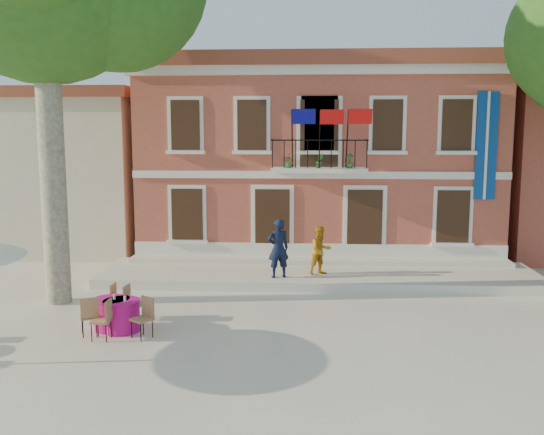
{
  "coord_description": "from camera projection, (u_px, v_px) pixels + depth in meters",
  "views": [
    {
      "loc": [
        1.64,
        -14.88,
        4.8
      ],
      "look_at": [
        0.54,
        3.5,
        2.16
      ],
      "focal_mm": 40.0,
      "sensor_mm": 36.0,
      "label": 1
    }
  ],
  "objects": [
    {
      "name": "cafe_table_0",
      "position": [
        122.0,
        314.0,
        14.57
      ],
      "size": [
        1.86,
        1.71,
        0.95
      ],
      "color": "#C2127D",
      "rests_on": "ground"
    },
    {
      "name": "pedestrian_navy",
      "position": [
        278.0,
        248.0,
        18.65
      ],
      "size": [
        0.77,
        0.63,
        1.84
      ],
      "primitive_type": "imported",
      "rotation": [
        0.0,
        0.0,
        3.46
      ],
      "color": "black",
      "rests_on": "terrace"
    },
    {
      "name": "pedestrian_orange",
      "position": [
        321.0,
        251.0,
        19.05
      ],
      "size": [
        0.94,
        0.89,
        1.54
      ],
      "primitive_type": "imported",
      "rotation": [
        0.0,
        0.0,
        0.55
      ],
      "color": "#BF7E16",
      "rests_on": "terrace"
    },
    {
      "name": "neighbor_west",
      "position": [
        53.0,
        167.0,
        26.46
      ],
      "size": [
        9.4,
        9.4,
        6.4
      ],
      "color": "beige",
      "rests_on": "ground"
    },
    {
      "name": "main_building",
      "position": [
        317.0,
        156.0,
        24.7
      ],
      "size": [
        13.5,
        9.59,
        7.5
      ],
      "color": "#AB5B3D",
      "rests_on": "ground"
    },
    {
      "name": "ground",
      "position": [
        243.0,
        320.0,
        15.48
      ],
      "size": [
        90.0,
        90.0,
        0.0
      ],
      "primitive_type": "plane",
      "color": "beige",
      "rests_on": "ground"
    },
    {
      "name": "cafe_table_1",
      "position": [
        112.0,
        313.0,
        14.72
      ],
      "size": [
        0.9,
        1.92,
        0.95
      ],
      "color": "#C2127D",
      "rests_on": "ground"
    },
    {
      "name": "terrace",
      "position": [
        318.0,
        275.0,
        19.69
      ],
      "size": [
        14.0,
        3.4,
        0.3
      ],
      "primitive_type": "cube",
      "color": "silver",
      "rests_on": "ground"
    }
  ]
}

